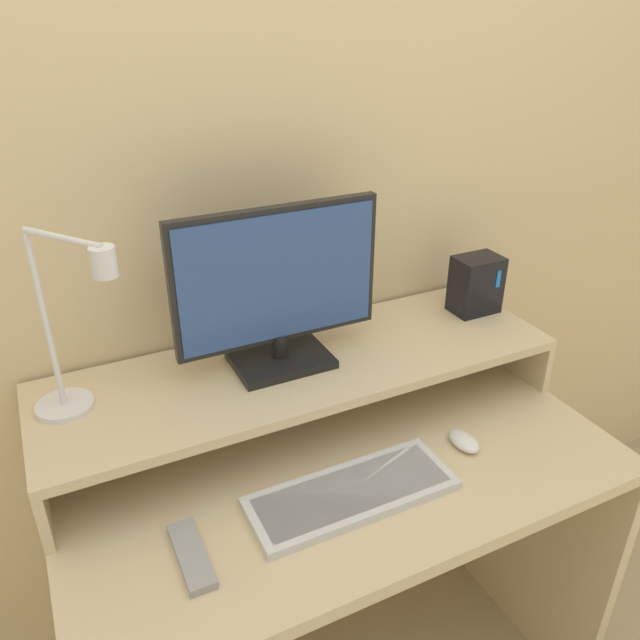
{
  "coord_description": "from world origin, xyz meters",
  "views": [
    {
      "loc": [
        -0.48,
        -0.58,
        1.62
      ],
      "look_at": [
        -0.02,
        0.37,
        1.07
      ],
      "focal_mm": 35.0,
      "sensor_mm": 36.0,
      "label": 1
    }
  ],
  "objects_px": {
    "router_dock": "(476,284)",
    "remote_control": "(192,555)",
    "monitor": "(278,289)",
    "keyboard": "(352,493)",
    "desk_lamp": "(71,343)",
    "mouse": "(464,441)"
  },
  "relations": [
    {
      "from": "desk_lamp",
      "to": "remote_control",
      "type": "bearing_deg",
      "value": -69.48
    },
    {
      "from": "desk_lamp",
      "to": "remote_control",
      "type": "xyz_separation_m",
      "value": [
        0.11,
        -0.29,
        -0.3
      ]
    },
    {
      "from": "desk_lamp",
      "to": "mouse",
      "type": "relative_size",
      "value": 4.46
    },
    {
      "from": "monitor",
      "to": "desk_lamp",
      "type": "height_order",
      "value": "desk_lamp"
    },
    {
      "from": "router_dock",
      "to": "remote_control",
      "type": "height_order",
      "value": "router_dock"
    },
    {
      "from": "router_dock",
      "to": "mouse",
      "type": "distance_m",
      "value": 0.43
    },
    {
      "from": "monitor",
      "to": "keyboard",
      "type": "relative_size",
      "value": 1.1
    },
    {
      "from": "remote_control",
      "to": "mouse",
      "type": "bearing_deg",
      "value": 3.68
    },
    {
      "from": "monitor",
      "to": "keyboard",
      "type": "distance_m",
      "value": 0.43
    },
    {
      "from": "router_dock",
      "to": "mouse",
      "type": "height_order",
      "value": "router_dock"
    },
    {
      "from": "monitor",
      "to": "mouse",
      "type": "relative_size",
      "value": 5.37
    },
    {
      "from": "desk_lamp",
      "to": "router_dock",
      "type": "xyz_separation_m",
      "value": [
        0.95,
        0.04,
        -0.09
      ]
    },
    {
      "from": "desk_lamp",
      "to": "keyboard",
      "type": "relative_size",
      "value": 0.91
    },
    {
      "from": "monitor",
      "to": "keyboard",
      "type": "height_order",
      "value": "monitor"
    },
    {
      "from": "keyboard",
      "to": "router_dock",
      "type": "bearing_deg",
      "value": 31.41
    },
    {
      "from": "monitor",
      "to": "desk_lamp",
      "type": "distance_m",
      "value": 0.41
    },
    {
      "from": "desk_lamp",
      "to": "remote_control",
      "type": "distance_m",
      "value": 0.43
    },
    {
      "from": "monitor",
      "to": "desk_lamp",
      "type": "bearing_deg",
      "value": -177.48
    },
    {
      "from": "desk_lamp",
      "to": "mouse",
      "type": "distance_m",
      "value": 0.82
    },
    {
      "from": "desk_lamp",
      "to": "remote_control",
      "type": "relative_size",
      "value": 2.35
    },
    {
      "from": "monitor",
      "to": "remote_control",
      "type": "relative_size",
      "value": 2.83
    },
    {
      "from": "monitor",
      "to": "remote_control",
      "type": "height_order",
      "value": "monitor"
    }
  ]
}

